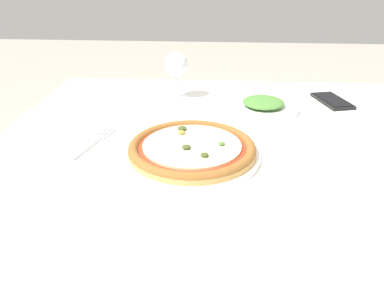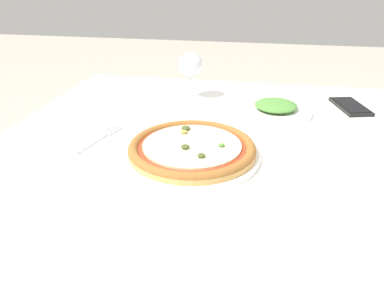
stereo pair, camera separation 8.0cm
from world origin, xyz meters
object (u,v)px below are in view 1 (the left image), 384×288
object	(u,v)px
pizza_plate	(192,149)
side_plate	(263,105)
dining_table	(289,170)
wine_glass_far_left	(176,66)
cell_phone	(332,101)
fork	(94,142)

from	to	relation	value
pizza_plate	side_plate	xyz separation A→B (m)	(0.18, 0.30, -0.00)
dining_table	pizza_plate	size ratio (longest dim) A/B	4.85
wine_glass_far_left	side_plate	world-z (taller)	wine_glass_far_left
dining_table	cell_phone	size ratio (longest dim) A/B	9.05
dining_table	pizza_plate	bearing A→B (deg)	-158.72
dining_table	cell_phone	bearing A→B (deg)	60.13
pizza_plate	side_plate	bearing A→B (deg)	58.99
side_plate	dining_table	bearing A→B (deg)	-77.27
fork	wine_glass_far_left	bearing A→B (deg)	64.90
wine_glass_far_left	cell_phone	xyz separation A→B (m)	(0.47, -0.01, -0.09)
side_plate	cell_phone	bearing A→B (deg)	19.44
pizza_plate	cell_phone	xyz separation A→B (m)	(0.39, 0.38, -0.01)
cell_phone	dining_table	bearing A→B (deg)	-119.87
wine_glass_far_left	side_plate	bearing A→B (deg)	-17.96
dining_table	side_plate	size ratio (longest dim) A/B	7.06
wine_glass_far_left	side_plate	distance (m)	0.28
dining_table	wine_glass_far_left	distance (m)	0.46
dining_table	side_plate	world-z (taller)	side_plate
cell_phone	side_plate	xyz separation A→B (m)	(-0.21, -0.08, 0.01)
dining_table	fork	world-z (taller)	fork
side_plate	wine_glass_far_left	bearing A→B (deg)	162.04
dining_table	fork	xyz separation A→B (m)	(-0.46, -0.04, 0.08)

